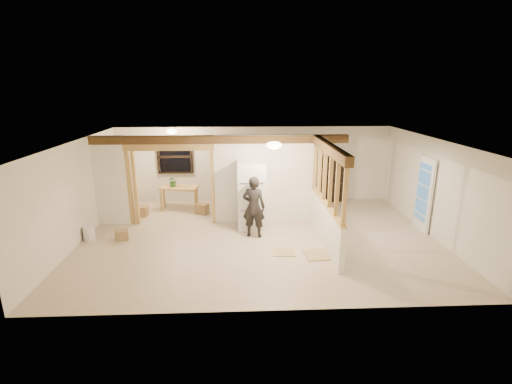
{
  "coord_description": "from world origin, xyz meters",
  "views": [
    {
      "loc": [
        -0.5,
        -8.88,
        3.78
      ],
      "look_at": [
        -0.07,
        0.4,
        1.11
      ],
      "focal_mm": 26.0,
      "sensor_mm": 36.0,
      "label": 1
    }
  ],
  "objects_px": {
    "shop_vac": "(116,208)",
    "refrigerator": "(252,195)",
    "work_table": "(179,198)",
    "bookshelf": "(331,179)",
    "woman": "(254,207)"
  },
  "relations": [
    {
      "from": "refrigerator",
      "to": "work_table",
      "type": "xyz_separation_m",
      "value": [
        -2.24,
        1.67,
        -0.56
      ]
    },
    {
      "from": "shop_vac",
      "to": "bookshelf",
      "type": "xyz_separation_m",
      "value": [
        6.78,
        1.21,
        0.52
      ]
    },
    {
      "from": "shop_vac",
      "to": "bookshelf",
      "type": "height_order",
      "value": "bookshelf"
    },
    {
      "from": "bookshelf",
      "to": "shop_vac",
      "type": "bearing_deg",
      "value": -169.88
    },
    {
      "from": "bookshelf",
      "to": "refrigerator",
      "type": "bearing_deg",
      "value": -140.35
    },
    {
      "from": "refrigerator",
      "to": "woman",
      "type": "relative_size",
      "value": 1.14
    },
    {
      "from": "refrigerator",
      "to": "bookshelf",
      "type": "height_order",
      "value": "refrigerator"
    },
    {
      "from": "bookshelf",
      "to": "woman",
      "type": "bearing_deg",
      "value": -132.61
    },
    {
      "from": "refrigerator",
      "to": "woman",
      "type": "bearing_deg",
      "value": -87.54
    },
    {
      "from": "woman",
      "to": "shop_vac",
      "type": "height_order",
      "value": "woman"
    },
    {
      "from": "work_table",
      "to": "bookshelf",
      "type": "height_order",
      "value": "bookshelf"
    },
    {
      "from": "work_table",
      "to": "refrigerator",
      "type": "bearing_deg",
      "value": -24.79
    },
    {
      "from": "woman",
      "to": "work_table",
      "type": "xyz_separation_m",
      "value": [
        -2.26,
        2.35,
        -0.44
      ]
    },
    {
      "from": "shop_vac",
      "to": "refrigerator",
      "type": "bearing_deg",
      "value": -14.85
    },
    {
      "from": "woman",
      "to": "shop_vac",
      "type": "bearing_deg",
      "value": -8.63
    }
  ]
}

